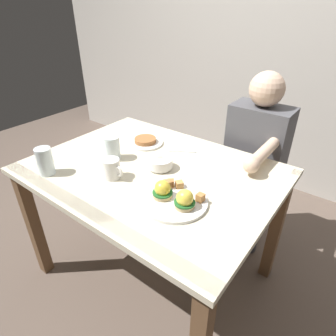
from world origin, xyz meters
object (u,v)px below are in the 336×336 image
(fruit_bowl, at_px, (160,163))
(water_glass_far, at_px, (112,149))
(diner_person, at_px, (254,156))
(eggs_benedict_plate, at_px, (175,198))
(fork, at_px, (181,151))
(side_plate, at_px, (145,142))
(dining_table, at_px, (152,186))
(water_glass_near, at_px, (45,163))
(coffee_mug, at_px, (112,168))

(fruit_bowl, xyz_separation_m, water_glass_far, (-0.26, -0.07, 0.02))
(water_glass_far, relative_size, diner_person, 0.11)
(eggs_benedict_plate, distance_m, fork, 0.47)
(eggs_benedict_plate, xyz_separation_m, side_plate, (-0.46, 0.35, -0.01))
(eggs_benedict_plate, bearing_deg, side_plate, 142.97)
(dining_table, xyz_separation_m, water_glass_near, (-0.37, -0.34, 0.16))
(fruit_bowl, bearing_deg, diner_person, 65.34)
(dining_table, relative_size, eggs_benedict_plate, 4.44)
(fruit_bowl, distance_m, water_glass_far, 0.27)
(fruit_bowl, relative_size, coffee_mug, 1.08)
(eggs_benedict_plate, relative_size, water_glass_far, 2.20)
(fruit_bowl, height_order, water_glass_far, water_glass_far)
(fork, height_order, water_glass_far, water_glass_far)
(coffee_mug, distance_m, side_plate, 0.39)
(fruit_bowl, xyz_separation_m, diner_person, (0.26, 0.57, -0.12))
(eggs_benedict_plate, height_order, water_glass_near, water_glass_near)
(dining_table, distance_m, side_plate, 0.31)
(coffee_mug, height_order, side_plate, coffee_mug)
(water_glass_near, bearing_deg, dining_table, 42.34)
(water_glass_near, height_order, water_glass_far, water_glass_near)
(dining_table, height_order, water_glass_near, water_glass_near)
(diner_person, bearing_deg, water_glass_near, -125.28)
(eggs_benedict_plate, xyz_separation_m, water_glass_near, (-0.62, -0.18, 0.03))
(eggs_benedict_plate, bearing_deg, fork, 121.89)
(dining_table, relative_size, side_plate, 6.00)
(fork, height_order, side_plate, side_plate)
(eggs_benedict_plate, relative_size, water_glass_near, 2.03)
(dining_table, distance_m, water_glass_near, 0.52)
(eggs_benedict_plate, xyz_separation_m, coffee_mug, (-0.34, -0.02, 0.02))
(water_glass_far, height_order, diner_person, diner_person)
(fruit_bowl, bearing_deg, dining_table, -138.92)
(coffee_mug, bearing_deg, dining_table, 61.72)
(water_glass_near, bearing_deg, side_plate, 73.46)
(dining_table, relative_size, fruit_bowl, 10.00)
(eggs_benedict_plate, distance_m, water_glass_far, 0.50)
(fruit_bowl, bearing_deg, side_plate, 145.38)
(fork, relative_size, water_glass_near, 1.10)
(side_plate, bearing_deg, water_glass_near, -106.54)
(eggs_benedict_plate, relative_size, coffee_mug, 2.43)
(fruit_bowl, height_order, coffee_mug, coffee_mug)
(dining_table, height_order, diner_person, diner_person)
(dining_table, bearing_deg, water_glass_far, -169.93)
(dining_table, xyz_separation_m, fruit_bowl, (0.03, 0.03, 0.14))
(coffee_mug, relative_size, diner_person, 0.10)
(coffee_mug, distance_m, water_glass_far, 0.19)
(water_glass_near, bearing_deg, water_glass_far, 64.85)
(fork, bearing_deg, water_glass_far, -130.00)
(fruit_bowl, bearing_deg, coffee_mug, -121.84)
(fork, bearing_deg, coffee_mug, -103.48)
(dining_table, bearing_deg, water_glass_near, -137.66)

